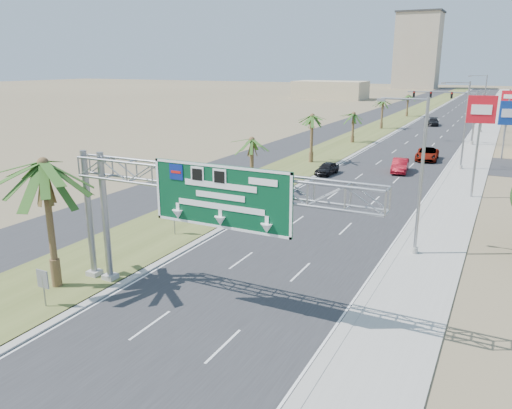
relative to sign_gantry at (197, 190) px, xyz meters
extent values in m
cube|color=#28282B|center=(1.06, 100.07, -6.05)|extent=(12.00, 300.00, 0.02)
cube|color=#9E9B93|center=(9.56, 100.07, -6.01)|extent=(4.00, 300.00, 0.10)
cube|color=#525C28|center=(-8.94, 100.07, -6.00)|extent=(7.00, 300.00, 0.12)
cube|color=#28282B|center=(-15.94, 100.07, -6.05)|extent=(8.00, 300.00, 0.02)
cylinder|color=gray|center=(-6.14, 0.07, -2.36)|extent=(0.36, 0.36, 7.40)
cylinder|color=gray|center=(-7.34, 0.07, -2.36)|extent=(0.36, 0.36, 7.40)
cube|color=#9E9B93|center=(-6.14, 0.07, -5.86)|extent=(0.70, 0.70, 0.40)
cube|color=#9E9B93|center=(-7.34, 0.07, -5.86)|extent=(0.70, 0.70, 0.40)
cube|color=#064123|center=(1.56, -0.41, -0.06)|extent=(7.20, 0.12, 3.00)
cube|color=navy|center=(-0.84, -0.49, 0.89)|extent=(0.75, 0.03, 0.75)
cone|color=white|center=(1.56, -0.49, -1.21)|extent=(0.56, 0.56, 0.45)
cylinder|color=brown|center=(-8.14, -1.93, -2.56)|extent=(0.36, 0.36, 7.00)
cylinder|color=brown|center=(-8.14, -1.93, -5.22)|extent=(0.54, 0.54, 1.68)
cylinder|color=brown|center=(-8.44, 22.07, -3.56)|extent=(0.36, 0.36, 5.00)
cylinder|color=brown|center=(-8.44, 22.07, -5.46)|extent=(0.54, 0.54, 1.20)
cylinder|color=brown|center=(-8.44, 38.07, -3.16)|extent=(0.36, 0.36, 5.80)
cylinder|color=brown|center=(-8.44, 38.07, -5.36)|extent=(0.54, 0.54, 1.39)
cylinder|color=brown|center=(-8.44, 56.07, -3.81)|extent=(0.36, 0.36, 4.50)
cylinder|color=brown|center=(-8.44, 56.07, -5.52)|extent=(0.54, 0.54, 1.08)
cylinder|color=brown|center=(-8.44, 75.07, -3.46)|extent=(0.36, 0.36, 5.20)
cylinder|color=brown|center=(-8.44, 75.07, -5.43)|extent=(0.54, 0.54, 1.25)
cylinder|color=brown|center=(-8.44, 100.07, -3.66)|extent=(0.36, 0.36, 4.80)
cylinder|color=brown|center=(-8.44, 100.07, -5.48)|extent=(0.54, 0.54, 1.15)
cylinder|color=gray|center=(8.56, 12.07, -1.06)|extent=(0.20, 0.20, 10.00)
cylinder|color=gray|center=(7.16, 12.07, 3.79)|extent=(2.80, 0.12, 0.12)
cube|color=slate|center=(5.76, 12.07, 3.69)|extent=(0.50, 0.22, 0.18)
cylinder|color=#9E9B93|center=(8.56, 12.07, -5.81)|extent=(0.44, 0.44, 0.50)
cylinder|color=gray|center=(8.56, 42.07, -1.06)|extent=(0.20, 0.20, 10.00)
cylinder|color=gray|center=(7.16, 42.07, 3.79)|extent=(2.80, 0.12, 0.12)
cube|color=slate|center=(5.76, 42.07, 3.69)|extent=(0.50, 0.22, 0.18)
cylinder|color=#9E9B93|center=(8.56, 42.07, -5.81)|extent=(0.44, 0.44, 0.50)
cylinder|color=gray|center=(8.56, 78.07, -1.06)|extent=(0.20, 0.20, 10.00)
cylinder|color=gray|center=(7.16, 78.07, 3.79)|extent=(2.80, 0.12, 0.12)
cube|color=slate|center=(5.76, 78.07, 3.69)|extent=(0.50, 0.22, 0.18)
cylinder|color=#9E9B93|center=(8.56, 78.07, -5.81)|extent=(0.44, 0.44, 0.50)
cylinder|color=gray|center=(8.26, 62.07, -2.06)|extent=(0.28, 0.28, 8.00)
cylinder|color=gray|center=(3.26, 62.07, 1.64)|extent=(10.00, 0.18, 0.18)
cube|color=black|center=(4.76, 61.87, 1.24)|extent=(0.32, 0.18, 0.95)
cube|color=black|center=(1.76, 61.87, 1.24)|extent=(0.32, 0.18, 0.95)
cube|color=black|center=(-0.74, 61.87, 1.24)|extent=(0.32, 0.18, 0.95)
sphere|color=red|center=(4.76, 61.75, 1.54)|extent=(0.22, 0.22, 0.22)
imported|color=black|center=(8.26, 62.07, 0.94)|extent=(0.16, 0.16, 0.60)
cylinder|color=#9E9B93|center=(8.26, 62.07, -5.76)|extent=(0.56, 0.56, 0.60)
cylinder|color=gray|center=(-6.74, -3.93, -5.16)|extent=(0.08, 0.08, 1.80)
cube|color=slate|center=(-6.74, -3.93, -4.46)|extent=(0.75, 0.06, 0.95)
cylinder|color=gray|center=(-7.44, 8.07, -5.16)|extent=(0.08, 0.08, 1.80)
cube|color=slate|center=(-7.44, 8.07, -4.46)|extent=(0.75, 0.06, 0.95)
cube|color=tan|center=(-30.94, 240.07, 11.44)|extent=(20.00, 16.00, 35.00)
cube|color=tan|center=(-43.94, 150.07, -3.06)|extent=(24.00, 14.00, 6.00)
imported|color=black|center=(-4.44, 32.51, -5.38)|extent=(1.91, 4.10, 1.36)
imported|color=maroon|center=(2.56, 37.29, -5.28)|extent=(2.17, 4.90, 1.56)
imported|color=gray|center=(4.15, 46.32, -5.27)|extent=(2.97, 5.80, 1.57)
imported|color=black|center=(-0.50, 85.11, -5.33)|extent=(2.72, 5.26, 1.46)
cylinder|color=gray|center=(10.70, 29.00, -1.34)|extent=(0.20, 0.20, 9.43)
cube|color=red|center=(10.70, 29.00, 1.97)|extent=(2.42, 0.62, 2.40)
cube|color=white|center=(10.70, 28.82, 1.97)|extent=(1.67, 0.26, 0.84)
cylinder|color=gray|center=(12.65, 51.80, -2.27)|extent=(0.20, 0.20, 7.57)
cube|color=navy|center=(12.65, 51.80, -0.19)|extent=(2.00, 0.90, 3.00)
cube|color=white|center=(12.65, 51.62, -0.19)|extent=(1.34, 0.47, 1.05)
cylinder|color=gray|center=(12.45, 69.60, -2.05)|extent=(0.20, 0.20, 8.02)
cube|color=red|center=(12.45, 69.60, 0.86)|extent=(2.21, 0.37, 1.80)
cube|color=white|center=(12.45, 69.42, 0.86)|extent=(1.54, 0.09, 0.63)
camera|label=1|loc=(13.05, -19.49, 5.88)|focal=35.00mm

